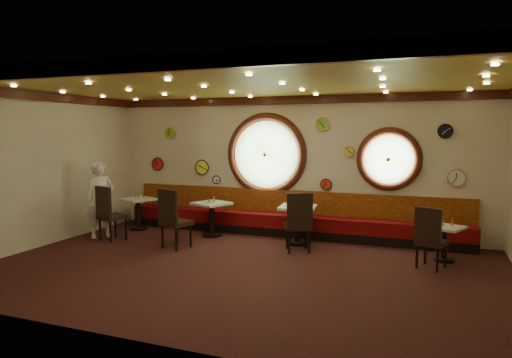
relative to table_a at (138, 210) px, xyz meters
name	(u,v)px	position (x,y,z in m)	size (l,w,h in m)	color
floor	(241,268)	(3.61, -2.07, -0.49)	(9.00, 6.00, 0.00)	black
ceiling	(240,83)	(3.61, -2.07, 2.71)	(9.00, 6.00, 0.02)	gold
wall_back	(291,166)	(3.61, 0.93, 1.11)	(9.00, 0.02, 3.20)	beige
wall_front	(136,203)	(3.61, -5.07, 1.11)	(9.00, 0.02, 3.20)	beige
wall_left	(41,170)	(-0.89, -2.07, 1.11)	(0.02, 6.00, 3.20)	beige
molding_back	(291,100)	(3.61, 0.88, 2.62)	(9.00, 0.10, 0.18)	#3A140A
molding_front	(135,65)	(3.61, -5.02, 2.62)	(9.00, 0.10, 0.18)	#3A140A
molding_left	(39,96)	(-0.84, -2.07, 2.62)	(0.10, 6.00, 0.18)	#3A140A
banquette_base	(287,231)	(3.61, 0.65, -0.39)	(8.00, 0.55, 0.20)	black
banquette_seat	(287,221)	(3.61, 0.65, -0.14)	(8.00, 0.55, 0.30)	#5D080A
banquette_back	(290,202)	(3.61, 0.87, 0.26)	(8.00, 0.10, 0.55)	#641007
porthole_left_glass	(267,154)	(3.01, 0.93, 1.36)	(1.66, 1.66, 0.02)	#77AB66
porthole_left_frame	(266,155)	(3.01, 0.91, 1.36)	(1.98, 1.98, 0.18)	#3A140A
porthole_left_ring	(266,155)	(3.01, 0.88, 1.36)	(1.61, 1.61, 0.03)	gold
porthole_right_glass	(389,159)	(5.81, 0.93, 1.31)	(1.10, 1.10, 0.02)	#77AB66
porthole_right_frame	(389,159)	(5.81, 0.91, 1.31)	(1.38, 1.38, 0.18)	#3A140A
porthole_right_ring	(389,159)	(5.81, 0.88, 1.31)	(1.09, 1.09, 0.03)	gold
wall_clock_0	(445,131)	(6.91, 0.89, 1.91)	(0.28, 0.28, 0.03)	black
wall_clock_1	(217,180)	(1.71, 0.89, 0.71)	(0.20, 0.20, 0.03)	white
wall_clock_2	(326,184)	(4.46, 0.89, 0.71)	(0.24, 0.24, 0.03)	red
wall_clock_3	(170,133)	(0.41, 0.89, 1.86)	(0.26, 0.26, 0.03)	#81C226
wall_clock_4	(158,164)	(0.01, 0.89, 1.06)	(0.32, 0.32, 0.03)	red
wall_clock_5	(349,152)	(4.96, 0.89, 1.46)	(0.22, 0.22, 0.03)	#D3D446
wall_clock_6	(456,178)	(7.16, 0.89, 0.96)	(0.34, 0.34, 0.03)	white
wall_clock_7	(202,167)	(1.31, 0.89, 1.01)	(0.36, 0.36, 0.03)	#F5FA37
wall_clock_8	(323,124)	(4.36, 0.89, 2.06)	(0.30, 0.30, 0.03)	#82BF3B
table_a	(138,210)	(0.00, 0.00, 0.00)	(0.91, 0.91, 0.77)	black
table_b	(212,215)	(2.01, -0.01, 0.01)	(0.93, 0.93, 0.78)	black
table_c	(298,220)	(4.05, -0.01, 0.03)	(0.82, 0.82, 0.82)	black
table_d	(445,239)	(6.94, -0.29, -0.07)	(0.79, 0.79, 0.66)	black
chair_a	(108,210)	(0.08, -1.20, 0.20)	(0.63, 0.63, 0.75)	black
chair_b	(172,215)	(1.77, -1.33, 0.22)	(0.64, 0.64, 0.76)	black
chair_c	(299,218)	(4.26, -0.68, 0.20)	(0.66, 0.66, 0.74)	black
chair_d	(430,234)	(6.68, -0.93, 0.14)	(0.60, 0.60, 0.68)	black
condiment_a_salt	(135,196)	(-0.11, 0.05, 0.33)	(0.03, 0.03, 0.10)	silver
condiment_b_salt	(209,200)	(1.95, 0.00, 0.34)	(0.04, 0.04, 0.10)	#BABABE
condiment_c_salt	(296,203)	(3.98, 0.06, 0.38)	(0.03, 0.03, 0.09)	#BDBDC1
condiment_d_salt	(442,223)	(6.88, -0.26, 0.22)	(0.03, 0.03, 0.10)	silver
condiment_a_pepper	(138,197)	(0.05, -0.06, 0.33)	(0.03, 0.03, 0.09)	silver
condiment_b_pepper	(209,201)	(1.99, -0.10, 0.34)	(0.04, 0.04, 0.10)	silver
condiment_c_pepper	(295,204)	(4.01, -0.11, 0.39)	(0.04, 0.04, 0.11)	silver
condiment_d_pepper	(443,223)	(6.91, -0.27, 0.22)	(0.04, 0.04, 0.10)	silver
condiment_a_bottle	(143,194)	(0.06, 0.14, 0.38)	(0.06, 0.06, 0.18)	gold
condiment_b_bottle	(214,199)	(2.05, 0.04, 0.36)	(0.04, 0.04, 0.14)	gold
condiment_c_bottle	(307,202)	(4.21, 0.10, 0.42)	(0.05, 0.05, 0.17)	orange
condiment_d_bottle	(452,222)	(7.06, -0.19, 0.24)	(0.05, 0.05, 0.14)	gold
waiter	(100,200)	(-0.28, -1.00, 0.38)	(0.63, 0.41, 1.72)	white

